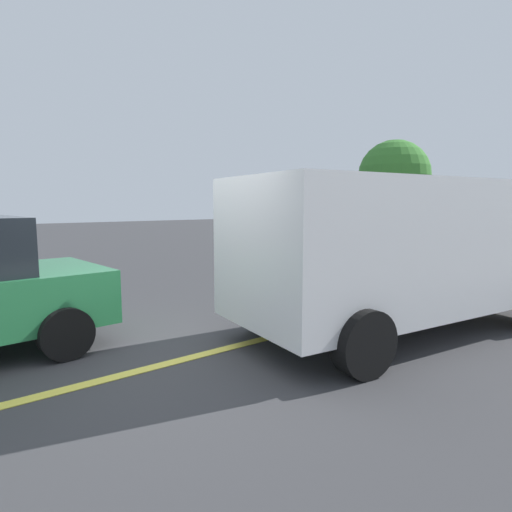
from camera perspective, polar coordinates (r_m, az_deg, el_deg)
ground_plane at (r=5.31m, az=-10.57°, el=-13.76°), size 80.00×80.00×0.00m
lane_marking_centre at (r=7.14m, az=11.41°, el=-8.28°), size 28.00×0.16×0.01m
white_van at (r=6.56m, az=19.16°, el=1.34°), size 5.43×2.84×2.20m
tree_left_verge at (r=20.93m, az=18.01°, el=10.19°), size 3.25×3.25×4.79m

